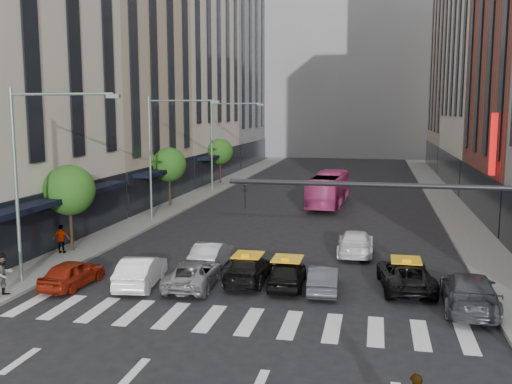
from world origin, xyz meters
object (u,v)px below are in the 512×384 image
Objects in this scene: streetlamp_mid at (162,142)px; pedestrian_far at (62,239)px; taxi_left at (248,269)px; bus at (329,189)px; streetlamp_far at (221,133)px; pedestrian_near at (3,275)px; taxi_center at (287,273)px; streetlamp_near at (33,160)px; car_red at (72,273)px; car_white_front at (141,271)px.

streetlamp_mid reaches higher than pedestrian_far.
bus is (1.89, 23.29, 0.77)m from taxi_left.
streetlamp_far is 0.88× the size of bus.
pedestrian_near is at bearing 70.73° from bus.
taxi_center is (11.40, -29.88, -5.23)m from streetlamp_far.
bus is at bearing -131.41° from pedestrian_far.
streetlamp_near reaches higher than pedestrian_far.
pedestrian_near reaches higher than taxi_center.
streetlamp_mid reaches higher than bus.
streetlamp_far is 2.29× the size of taxi_center.
pedestrian_far is at bearing 60.54° from bus.
car_red is (1.62, 0.12, -5.26)m from streetlamp_near.
taxi_left is (9.44, -13.46, -5.25)m from streetlamp_mid.
streetlamp_near is at bearing 8.25° from taxi_center.
streetlamp_near is 5.51m from car_red.
taxi_center is (1.96, -0.43, 0.02)m from taxi_left.
taxi_left is 2.36× the size of pedestrian_near.
streetlamp_near is 32.00m from streetlamp_far.
car_white_front is 5.89m from pedestrian_near.
taxi_left is 2.78× the size of pedestrian_far.
streetlamp_far is 13.65m from bus.
streetlamp_mid is (0.00, 16.00, 0.00)m from streetlamp_near.
streetlamp_near is 11.10m from taxi_left.
streetlamp_near is at bearing 69.75° from bus.
streetlamp_far is at bearing -102.73° from pedestrian_far.
streetlamp_mid is 2.29× the size of taxi_center.
streetlamp_near is 2.09× the size of car_white_front.
streetlamp_near reaches higher than pedestrian_near.
taxi_center is at bearing -50.61° from streetlamp_mid.
bus is (11.33, -6.17, -4.48)m from streetlamp_far.
streetlamp_far is 2.38× the size of car_red.
bus reaches higher than taxi_center.
taxi_left is at bearing 88.80° from bus.
streetlamp_far is 2.09× the size of car_white_front.
streetlamp_mid is 0.88× the size of bus.
car_red is 0.37× the size of bus.
bus is at bearing -92.09° from taxi_center.
pedestrian_far is (-11.41, 2.73, 0.31)m from taxi_left.
pedestrian_near reaches higher than taxi_left.
streetlamp_mid is 2.38× the size of car_red.
streetlamp_far is 31.38m from taxi_left.
streetlamp_near is 16.00m from streetlamp_mid.
pedestrian_near is (-5.04, -3.02, 0.40)m from car_white_front.
taxi_left is (4.76, 1.63, -0.06)m from car_white_front.
streetlamp_far is 32.35m from car_red.
pedestrian_near is at bearing 93.78° from pedestrian_far.
streetlamp_near is at bearing 101.93° from pedestrian_far.
bus is at bearing -8.56° from pedestrian_near.
pedestrian_near is (-9.80, -4.65, 0.45)m from taxi_left.
streetlamp_mid is at bearing 13.01° from pedestrian_near.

